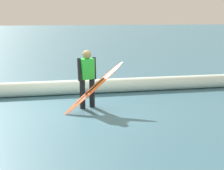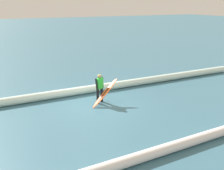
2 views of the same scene
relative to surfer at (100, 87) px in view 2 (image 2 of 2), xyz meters
The scene contains 5 objects.
ground_plane 0.92m from the surfer, 27.37° to the left, with size 157.52×157.52×0.00m, color #3A687C.
surfer is the anchor object (origin of this frame).
surfboard 0.44m from the surfer, 110.78° to the left, with size 1.62×0.68×1.22m.
wave_crest_foreground 1.75m from the surfer, 83.07° to the right, with size 0.43×0.43×21.62m, color white.
wave_crest_midground 5.70m from the surfer, 109.12° to the left, with size 0.37×0.37×23.52m, color white.
Camera 2 is at (4.89, 11.39, 4.85)m, focal length 42.82 mm.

